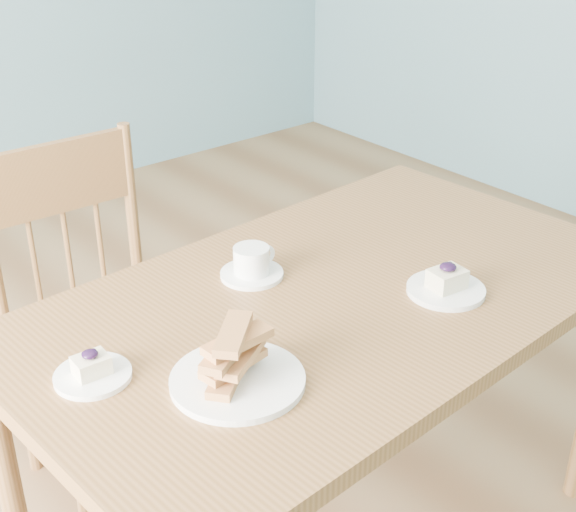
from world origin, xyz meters
The scene contains 7 objects.
room centered at (0.00, 0.00, 1.35)m, with size 5.01×5.01×2.71m.
dining_table centered at (0.19, -0.17, 0.68)m, with size 1.45×0.88×0.75m.
dining_chair centered at (-0.08, 0.44, 0.49)m, with size 0.45×0.43×0.96m.
cheesecake_plate_near centered at (0.38, -0.33, 0.77)m, with size 0.17×0.17×0.07m.
cheesecake_plate_far centered at (-0.35, -0.12, 0.77)m, with size 0.14×0.14×0.06m.
coffee_cup centered at (0.10, 0.00, 0.78)m, with size 0.14×0.14×0.07m.
biscotti_plate centered at (-0.16, -0.30, 0.79)m, with size 0.25×0.25×0.11m.
Camera 1 is at (-0.84, -1.27, 1.62)m, focal length 50.00 mm.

